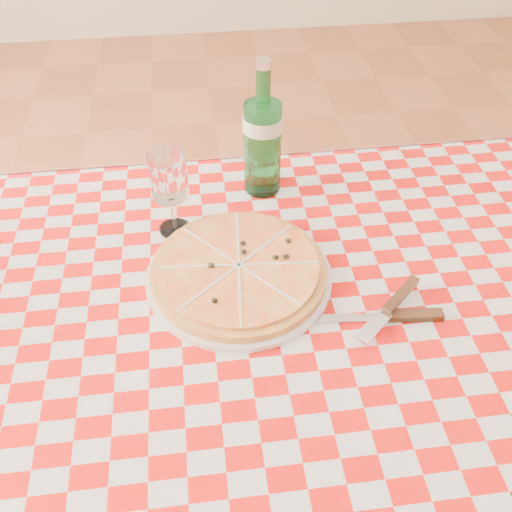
{
  "coord_description": "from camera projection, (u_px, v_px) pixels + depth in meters",
  "views": [
    {
      "loc": [
        -0.11,
        -0.64,
        1.49
      ],
      "look_at": [
        -0.02,
        0.06,
        0.82
      ],
      "focal_mm": 40.0,
      "sensor_mm": 36.0,
      "label": 1
    }
  ],
  "objects": [
    {
      "name": "dining_table",
      "position": [
        271.0,
        340.0,
        1.05
      ],
      "size": [
        1.2,
        0.8,
        0.75
      ],
      "color": "brown",
      "rests_on": "ground"
    },
    {
      "name": "tablecloth",
      "position": [
        272.0,
        306.0,
        0.98
      ],
      "size": [
        1.3,
        0.9,
        0.01
      ],
      "primitive_type": "cube",
      "color": "#B50E0B",
      "rests_on": "dining_table"
    },
    {
      "name": "pizza_plate",
      "position": [
        239.0,
        270.0,
        1.01
      ],
      "size": [
        0.36,
        0.36,
        0.04
      ],
      "primitive_type": null,
      "rotation": [
        0.0,
        0.0,
        -0.08
      ],
      "color": "#BB7C3E",
      "rests_on": "tablecloth"
    },
    {
      "name": "water_bottle",
      "position": [
        263.0,
        129.0,
        1.12
      ],
      "size": [
        0.08,
        0.08,
        0.28
      ],
      "primitive_type": null,
      "rotation": [
        0.0,
        0.0,
        0.02
      ],
      "color": "#1B6D2F",
      "rests_on": "tablecloth"
    },
    {
      "name": "wine_glass",
      "position": [
        171.0,
        194.0,
        1.06
      ],
      "size": [
        0.09,
        0.09,
        0.17
      ],
      "primitive_type": null,
      "rotation": [
        0.0,
        0.0,
        -0.29
      ],
      "color": "silver",
      "rests_on": "tablecloth"
    },
    {
      "name": "cutlery",
      "position": [
        386.0,
        313.0,
        0.94
      ],
      "size": [
        0.3,
        0.28,
        0.03
      ],
      "primitive_type": null,
      "rotation": [
        0.0,
        0.0,
        0.39
      ],
      "color": "silver",
      "rests_on": "tablecloth"
    }
  ]
}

